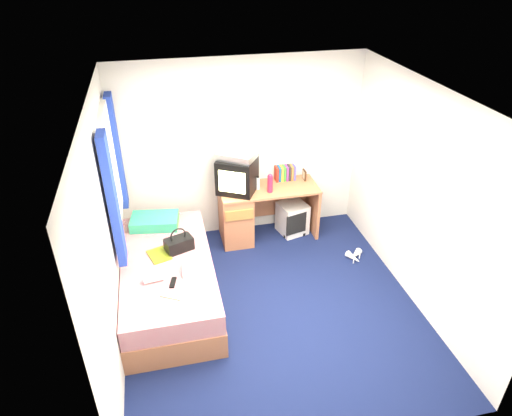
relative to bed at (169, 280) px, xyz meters
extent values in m
plane|color=#0C1438|center=(1.10, -0.41, -0.27)|extent=(3.40, 3.40, 0.00)
plane|color=white|center=(1.10, -0.41, 2.13)|extent=(3.40, 3.40, 0.00)
plane|color=silver|center=(1.10, 1.29, 0.93)|extent=(3.20, 0.00, 3.20)
plane|color=silver|center=(1.10, -2.11, 0.93)|extent=(3.20, 0.00, 3.20)
plane|color=silver|center=(-0.50, -0.41, 0.93)|extent=(0.00, 3.40, 3.40)
plane|color=silver|center=(2.70, -0.41, 0.93)|extent=(0.00, 3.40, 3.40)
cube|color=#AE6C48|center=(0.00, 0.00, -0.12)|extent=(1.00, 2.00, 0.30)
cube|color=olive|center=(0.50, -0.40, -0.11)|extent=(0.02, 0.70, 0.18)
cube|color=silver|center=(0.00, 0.00, 0.15)|extent=(0.98, 1.98, 0.24)
cube|color=teal|center=(-0.09, 0.75, 0.33)|extent=(0.61, 0.44, 0.12)
cube|color=#AE6C48|center=(1.41, 1.01, 0.47)|extent=(1.30, 0.55, 0.03)
cube|color=#AE6C48|center=(0.96, 1.01, 0.09)|extent=(0.40, 0.52, 0.72)
cube|color=#AE6C48|center=(2.04, 1.01, 0.09)|extent=(0.04, 0.52, 0.72)
cube|color=#AE6C48|center=(1.66, 1.26, 0.18)|extent=(0.78, 0.03, 0.55)
cube|color=silver|center=(1.76, 1.03, -0.05)|extent=(0.43, 0.43, 0.44)
cube|color=black|center=(0.99, 1.03, 0.71)|extent=(0.60, 0.59, 0.46)
cube|color=#D9D889|center=(0.89, 0.84, 0.71)|extent=(0.31, 0.18, 0.28)
cube|color=#B1B1B3|center=(0.99, 1.03, 0.98)|extent=(0.56, 0.53, 0.09)
cube|color=maroon|center=(1.56, 1.19, 0.58)|extent=(0.03, 0.13, 0.20)
cube|color=navy|center=(1.59, 1.19, 0.58)|extent=(0.03, 0.13, 0.20)
cube|color=gold|center=(1.63, 1.19, 0.58)|extent=(0.03, 0.13, 0.20)
cube|color=#337F33|center=(1.66, 1.19, 0.58)|extent=(0.03, 0.13, 0.20)
cube|color=#7F337F|center=(1.70, 1.19, 0.58)|extent=(0.03, 0.13, 0.20)
cube|color=#262626|center=(1.73, 1.19, 0.58)|extent=(0.03, 0.13, 0.20)
cube|color=#B26633|center=(1.77, 1.19, 0.58)|extent=(0.03, 0.13, 0.20)
cube|color=#4C4C99|center=(1.80, 1.19, 0.58)|extent=(0.03, 0.13, 0.20)
cube|color=#331F11|center=(1.93, 1.14, 0.55)|extent=(0.02, 0.12, 0.14)
cylinder|color=red|center=(1.40, 0.90, 0.60)|extent=(0.08, 0.08, 0.23)
cylinder|color=silver|center=(1.26, 1.01, 0.57)|extent=(0.05, 0.05, 0.17)
cube|color=black|center=(0.16, 0.18, 0.35)|extent=(0.35, 0.27, 0.15)
torus|color=black|center=(0.16, 0.18, 0.46)|extent=(0.18, 0.08, 0.19)
cube|color=silver|center=(0.30, -0.26, 0.32)|extent=(0.30, 0.26, 0.09)
cube|color=#C3DF18|center=(-0.07, 0.11, 0.28)|extent=(0.28, 0.33, 0.01)
cylinder|color=white|center=(-0.15, -0.32, 0.31)|extent=(0.21, 0.10, 0.07)
cube|color=gold|center=(0.01, -0.60, 0.28)|extent=(0.22, 0.16, 0.01)
cube|color=black|center=(0.04, -0.40, 0.28)|extent=(0.09, 0.17, 0.02)
cube|color=silver|center=(-0.48, 0.49, 1.18)|extent=(0.02, 0.90, 1.10)
cube|color=white|center=(-0.47, 0.49, 1.77)|extent=(0.06, 1.06, 0.08)
cube|color=white|center=(-0.47, 0.49, 0.59)|extent=(0.06, 1.06, 0.08)
cube|color=navy|center=(-0.43, -0.10, 1.13)|extent=(0.08, 0.24, 1.40)
cube|color=navy|center=(-0.43, 1.08, 1.13)|extent=(0.08, 0.24, 1.40)
cone|color=white|center=(2.34, 0.20, -0.23)|extent=(0.16, 0.24, 0.09)
cone|color=white|center=(2.38, 0.26, -0.23)|extent=(0.23, 0.21, 0.09)
camera|label=1|loc=(0.07, -4.10, 3.32)|focal=32.00mm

